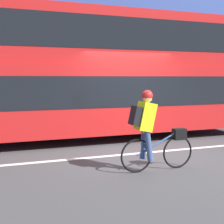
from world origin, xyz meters
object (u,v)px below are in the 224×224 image
Objects in this scene: cyclist_on_bike at (150,128)px; trash_bin at (77,109)px; street_sign_post at (101,85)px; bus at (67,70)px.

cyclist_on_bike reaches higher than trash_bin.
street_sign_post is (1.03, -0.01, 0.97)m from trash_bin.
trash_bin is at bearing 72.36° from bus.
cyclist_on_bike is 7.21m from trash_bin.
trash_bin is at bearing 87.81° from cyclist_on_bike.
bus is 3.98m from trash_bin.
trash_bin is 1.42m from street_sign_post.
bus is 4.15m from street_sign_post.
bus is 13.52× the size of trash_bin.
bus is at bearing -107.64° from trash_bin.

